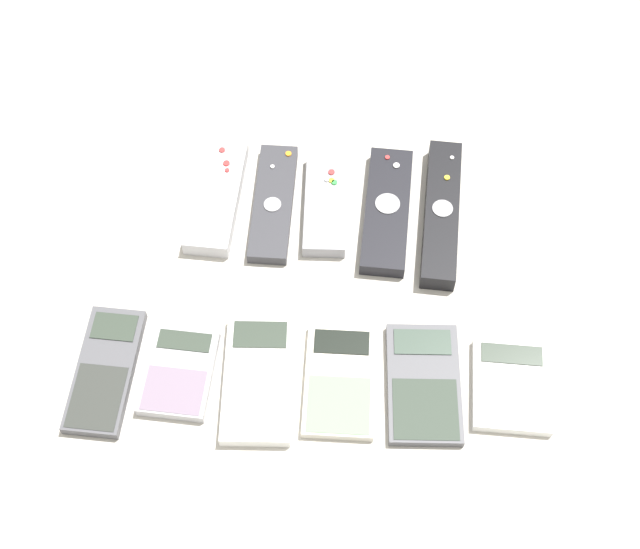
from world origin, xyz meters
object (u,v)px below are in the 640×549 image
Objects in this scene: remote_1 at (273,203)px; calculator_4 at (424,383)px; remote_4 at (441,213)px; calculator_1 at (179,373)px; calculator_3 at (340,381)px; remote_3 at (387,211)px; remote_2 at (329,204)px; remote_0 at (217,195)px; calculator_0 at (105,370)px; calculator_5 at (511,386)px; calculator_2 at (258,379)px.

remote_1 is 0.31m from calculator_4.
calculator_1 is (-0.31, -0.24, -0.01)m from remote_4.
remote_4 is 0.27m from calculator_3.
remote_2 is at bearing 177.78° from remote_3.
calculator_1 is at bearing -138.71° from remote_4.
remote_0 is 1.00× the size of remote_1.
calculator_5 is at bearing 3.74° from calculator_0.
remote_0 is 0.29m from remote_4.
calculator_3 is at bearing 3.75° from calculator_1.
calculator_2 is at bearing -70.09° from remote_0.
remote_4 reaches higher than calculator_5.
remote_3 reaches higher than calculator_5.
remote_1 is at bearing -179.18° from remote_3.
remote_3 is at bearing 0.17° from remote_0.
calculator_0 is 0.27m from calculator_3.
remote_1 is 0.15m from remote_3.
remote_2 reaches higher than calculator_3.
remote_4 is (0.29, -0.01, 0.00)m from remote_0.
calculator_2 is (0.08, -0.26, -0.00)m from remote_0.
remote_1 is 0.94× the size of remote_3.
remote_4 is 1.35× the size of calculator_0.
remote_4 reaches higher than calculator_1.
remote_1 reaches higher than calculator_5.
remote_2 reaches higher than remote_1.
calculator_1 is at bearing 175.46° from calculator_2.
calculator_3 is at bearing 0.26° from calculator_2.
remote_2 is at bearing 1.37° from remote_0.
remote_2 is (0.07, 0.00, 0.00)m from remote_1.
remote_4 is 0.32m from calculator_2.
calculator_0 is 1.40× the size of calculator_1.
calculator_3 is (-0.05, -0.24, -0.00)m from remote_3.
remote_0 reaches higher than calculator_4.
remote_4 reaches higher than calculator_3.
remote_1 reaches higher than calculator_1.
calculator_2 is (0.01, -0.25, 0.00)m from remote_1.
calculator_0 is at bearing -145.10° from remote_4.
remote_0 reaches higher than calculator_2.
calculator_3 is at bearing -52.59° from remote_0.
calculator_1 is (-0.01, -0.25, -0.00)m from remote_0.
remote_1 is 0.22m from remote_4.
calculator_0 is 1.42× the size of calculator_5.
remote_0 is 0.37m from calculator_4.
remote_1 is 0.07m from remote_2.
remote_3 is (0.08, -0.01, 0.00)m from remote_2.
remote_2 is at bearing 48.10° from calculator_0.
calculator_5 is (0.39, 0.01, -0.00)m from calculator_1.
remote_3 is at bearing -6.56° from remote_2.
remote_4 is 0.25m from calculator_5.
remote_1 is 1.15× the size of remote_2.
calculator_4 is (0.05, -0.24, -0.00)m from remote_3.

